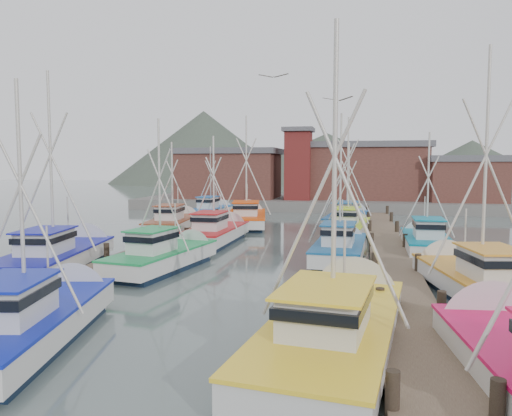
% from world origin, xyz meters
% --- Properties ---
extents(ground, '(260.00, 260.00, 0.00)m').
position_xyz_m(ground, '(0.00, 0.00, 0.00)').
color(ground, '#546460').
rests_on(ground, ground).
extents(dock_left, '(2.30, 46.00, 1.50)m').
position_xyz_m(dock_left, '(-7.00, 4.04, 0.21)').
color(dock_left, '#4F3D31').
rests_on(dock_left, ground).
extents(dock_right, '(2.30, 46.00, 1.50)m').
position_xyz_m(dock_right, '(7.00, 4.04, 0.21)').
color(dock_right, '#4F3D31').
rests_on(dock_right, ground).
extents(quay, '(44.00, 16.00, 1.20)m').
position_xyz_m(quay, '(0.00, 37.00, 0.60)').
color(quay, slate).
rests_on(quay, ground).
extents(shed_left, '(12.72, 8.48, 6.20)m').
position_xyz_m(shed_left, '(-11.00, 35.00, 4.34)').
color(shed_left, brown).
rests_on(shed_left, quay).
extents(shed_center, '(14.84, 9.54, 6.90)m').
position_xyz_m(shed_center, '(6.00, 37.00, 4.69)').
color(shed_center, brown).
rests_on(shed_center, quay).
extents(shed_right, '(8.48, 6.36, 5.20)m').
position_xyz_m(shed_right, '(17.00, 34.00, 3.84)').
color(shed_right, brown).
rests_on(shed_right, quay).
extents(lookout_tower, '(3.60, 3.60, 8.50)m').
position_xyz_m(lookout_tower, '(-2.00, 33.00, 5.55)').
color(lookout_tower, maroon).
rests_on(lookout_tower, quay).
extents(distant_hills, '(175.00, 140.00, 42.00)m').
position_xyz_m(distant_hills, '(-12.76, 122.59, 0.00)').
color(distant_hills, '#495547').
rests_on(distant_hills, ground).
extents(boat_0, '(4.32, 9.10, 8.53)m').
position_xyz_m(boat_0, '(-4.38, -13.00, 0.68)').
color(boat_0, black).
rests_on(boat_0, ground).
extents(boat_1, '(4.48, 10.64, 10.22)m').
position_xyz_m(boat_1, '(4.69, -11.69, 0.69)').
color(boat_1, black).
rests_on(boat_1, ground).
extents(boat_4, '(3.68, 8.46, 8.30)m').
position_xyz_m(boat_4, '(-4.45, -2.25, 0.68)').
color(boat_4, black).
rests_on(boat_4, ground).
extents(boat_5, '(3.51, 8.45, 8.82)m').
position_xyz_m(boat_5, '(4.24, 2.08, 0.68)').
color(boat_5, black).
rests_on(boat_5, ground).
extents(boat_6, '(4.58, 10.12, 10.87)m').
position_xyz_m(boat_6, '(-9.96, -3.21, 0.69)').
color(boat_6, black).
rests_on(boat_6, ground).
extents(boat_7, '(4.47, 9.37, 10.73)m').
position_xyz_m(boat_7, '(9.89, -4.71, 0.69)').
color(boat_7, black).
rests_on(boat_7, ground).
extents(boat_8, '(3.30, 9.03, 8.07)m').
position_xyz_m(boat_8, '(-4.42, 6.83, 0.68)').
color(boat_8, black).
rests_on(boat_8, ground).
extents(boat_9, '(3.31, 8.37, 7.64)m').
position_xyz_m(boat_9, '(4.49, 11.85, 0.68)').
color(boat_9, black).
rests_on(boat_9, ground).
extents(boat_10, '(3.58, 9.09, 7.91)m').
position_xyz_m(boat_10, '(-9.44, 11.86, 0.68)').
color(boat_10, black).
rests_on(boat_10, ground).
extents(boat_11, '(3.23, 8.14, 7.96)m').
position_xyz_m(boat_11, '(9.24, 5.61, 0.68)').
color(boat_11, black).
rests_on(boat_11, ground).
extents(boat_12, '(5.05, 10.71, 10.54)m').
position_xyz_m(boat_12, '(-4.56, 16.67, 0.69)').
color(boat_12, black).
rests_on(boat_12, ground).
extents(boat_13, '(4.11, 9.92, 10.28)m').
position_xyz_m(boat_13, '(4.27, 17.97, 0.69)').
color(boat_13, black).
rests_on(boat_13, ground).
extents(boat_14, '(3.17, 8.07, 7.76)m').
position_xyz_m(boat_14, '(-9.31, 22.11, 0.68)').
color(boat_14, black).
rests_on(boat_14, ground).
extents(gull_near, '(1.54, 0.60, 0.24)m').
position_xyz_m(gull_near, '(0.84, -0.71, 9.88)').
color(gull_near, slate).
rests_on(gull_near, ground).
extents(gull_far, '(1.52, 0.66, 0.24)m').
position_xyz_m(gull_far, '(4.09, -0.87, 8.62)').
color(gull_far, slate).
rests_on(gull_far, ground).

